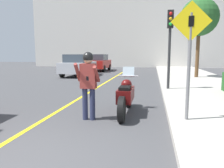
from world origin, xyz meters
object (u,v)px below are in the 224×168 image
person_biker (88,79)px  crossing_sign (190,50)px  parked_car_red (99,62)px  street_tree (199,18)px  parked_car_silver (78,65)px  traffic_light (170,35)px  motorcycle (126,96)px

person_biker → crossing_sign: crossing_sign is taller
person_biker → parked_car_red: bearing=103.2°
street_tree → parked_car_silver: street_tree is taller
parked_car_red → street_tree: bearing=-35.2°
crossing_sign → traffic_light: size_ratio=0.80×
motorcycle → person_biker: 1.30m
motorcycle → parked_car_red: (-4.67, 15.37, 0.34)m
person_biker → traffic_light: (2.32, 4.74, 1.47)m
parked_car_red → crossing_sign: bearing=-68.9°
motorcycle → traffic_light: bearing=70.0°
crossing_sign → traffic_light: bearing=91.5°
motorcycle → person_biker: bearing=-138.7°
traffic_light → street_tree: 6.14m
person_biker → parked_car_silver: person_biker is taller
traffic_light → street_tree: (2.23, 5.52, 1.52)m
person_biker → street_tree: 11.61m
motorcycle → person_biker: person_biker is taller
motorcycle → person_biker: size_ratio=1.31×
person_biker → street_tree: street_tree is taller
traffic_light → parked_car_red: 13.05m
parked_car_silver → traffic_light: bearing=-44.0°
motorcycle → traffic_light: traffic_light is taller
traffic_light → street_tree: bearing=68.0°
motorcycle → traffic_light: size_ratio=0.67×
traffic_light → parked_car_red: bearing=118.2°
motorcycle → crossing_sign: bearing=-26.9°
parked_car_red → motorcycle: bearing=-73.1°
motorcycle → traffic_light: (1.44, 3.96, 2.04)m
motorcycle → parked_car_silver: (-4.98, 10.16, 0.34)m
crossing_sign → parked_car_silver: 12.80m
traffic_light → parked_car_silver: (-6.43, 6.20, -1.70)m
person_biker → traffic_light: traffic_light is taller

